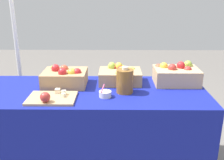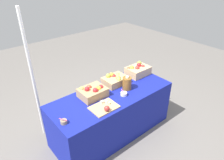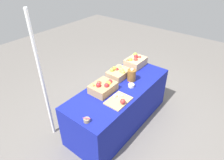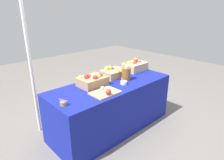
{
  "view_description": "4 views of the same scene",
  "coord_description": "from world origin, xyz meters",
  "px_view_note": "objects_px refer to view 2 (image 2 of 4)",
  "views": [
    {
      "loc": [
        0.18,
        -2.02,
        1.52
      ],
      "look_at": [
        0.16,
        0.05,
        0.81
      ],
      "focal_mm": 41.47,
      "sensor_mm": 36.0,
      "label": 1
    },
    {
      "loc": [
        -1.65,
        -1.98,
        2.45
      ],
      "look_at": [
        -0.0,
        -0.01,
        0.98
      ],
      "focal_mm": 33.44,
      "sensor_mm": 36.0,
      "label": 2
    },
    {
      "loc": [
        -2.04,
        -1.45,
        2.5
      ],
      "look_at": [
        -0.2,
        -0.0,
        0.97
      ],
      "focal_mm": 31.41,
      "sensor_mm": 36.0,
      "label": 3
    },
    {
      "loc": [
        -1.81,
        -1.94,
        1.78
      ],
      "look_at": [
        -0.02,
        -0.03,
        0.81
      ],
      "focal_mm": 31.27,
      "sensor_mm": 36.0,
      "label": 4
    }
  ],
  "objects_px": {
    "cutting_board_front": "(105,107)",
    "tent_pole": "(33,79)",
    "cider_jug": "(127,83)",
    "apple_crate_middle": "(115,80)",
    "sample_bowl_mid": "(64,122)",
    "apple_crate_right": "(92,92)",
    "sample_bowl_near": "(124,94)",
    "apple_crate_left": "(138,70)"
  },
  "relations": [
    {
      "from": "apple_crate_middle",
      "to": "sample_bowl_mid",
      "type": "height_order",
      "value": "apple_crate_middle"
    },
    {
      "from": "apple_crate_left",
      "to": "sample_bowl_mid",
      "type": "height_order",
      "value": "apple_crate_left"
    },
    {
      "from": "apple_crate_middle",
      "to": "cutting_board_front",
      "type": "relative_size",
      "value": 1.02
    },
    {
      "from": "apple_crate_left",
      "to": "cutting_board_front",
      "type": "relative_size",
      "value": 1.06
    },
    {
      "from": "apple_crate_right",
      "to": "sample_bowl_mid",
      "type": "distance_m",
      "value": 0.66
    },
    {
      "from": "apple_crate_left",
      "to": "apple_crate_right",
      "type": "relative_size",
      "value": 1.03
    },
    {
      "from": "sample_bowl_mid",
      "to": "apple_crate_right",
      "type": "bearing_deg",
      "value": 22.79
    },
    {
      "from": "apple_crate_right",
      "to": "apple_crate_left",
      "type": "bearing_deg",
      "value": 3.22
    },
    {
      "from": "apple_crate_right",
      "to": "sample_bowl_near",
      "type": "height_order",
      "value": "apple_crate_right"
    },
    {
      "from": "apple_crate_left",
      "to": "tent_pole",
      "type": "relative_size",
      "value": 0.19
    },
    {
      "from": "apple_crate_right",
      "to": "cutting_board_front",
      "type": "distance_m",
      "value": 0.35
    },
    {
      "from": "apple_crate_right",
      "to": "cutting_board_front",
      "type": "xyz_separation_m",
      "value": [
        -0.04,
        -0.34,
        -0.06
      ]
    },
    {
      "from": "sample_bowl_mid",
      "to": "tent_pole",
      "type": "relative_size",
      "value": 0.05
    },
    {
      "from": "sample_bowl_mid",
      "to": "cider_jug",
      "type": "xyz_separation_m",
      "value": [
        1.12,
        0.08,
        0.07
      ]
    },
    {
      "from": "cutting_board_front",
      "to": "cider_jug",
      "type": "bearing_deg",
      "value": 16.66
    },
    {
      "from": "tent_pole",
      "to": "sample_bowl_mid",
      "type": "bearing_deg",
      "value": -89.61
    },
    {
      "from": "apple_crate_middle",
      "to": "tent_pole",
      "type": "bearing_deg",
      "value": 155.65
    },
    {
      "from": "tent_pole",
      "to": "cider_jug",
      "type": "bearing_deg",
      "value": -33.2
    },
    {
      "from": "apple_crate_right",
      "to": "cutting_board_front",
      "type": "height_order",
      "value": "apple_crate_right"
    },
    {
      "from": "sample_bowl_mid",
      "to": "tent_pole",
      "type": "xyz_separation_m",
      "value": [
        -0.01,
        0.82,
        0.23
      ]
    },
    {
      "from": "tent_pole",
      "to": "apple_crate_middle",
      "type": "bearing_deg",
      "value": -24.35
    },
    {
      "from": "cutting_board_front",
      "to": "sample_bowl_near",
      "type": "bearing_deg",
      "value": 9.48
    },
    {
      "from": "apple_crate_left",
      "to": "sample_bowl_near",
      "type": "xyz_separation_m",
      "value": [
        -0.62,
        -0.33,
        -0.06
      ]
    },
    {
      "from": "apple_crate_middle",
      "to": "sample_bowl_mid",
      "type": "relative_size",
      "value": 3.85
    },
    {
      "from": "cider_jug",
      "to": "tent_pole",
      "type": "height_order",
      "value": "tent_pole"
    },
    {
      "from": "cutting_board_front",
      "to": "sample_bowl_mid",
      "type": "distance_m",
      "value": 0.57
    },
    {
      "from": "tent_pole",
      "to": "apple_crate_right",
      "type": "bearing_deg",
      "value": -43.11
    },
    {
      "from": "cutting_board_front",
      "to": "tent_pole",
      "type": "bearing_deg",
      "value": 121.89
    },
    {
      "from": "sample_bowl_near",
      "to": "sample_bowl_mid",
      "type": "height_order",
      "value": "sample_bowl_mid"
    },
    {
      "from": "apple_crate_middle",
      "to": "cider_jug",
      "type": "distance_m",
      "value": 0.25
    },
    {
      "from": "cider_jug",
      "to": "apple_crate_middle",
      "type": "bearing_deg",
      "value": 97.77
    },
    {
      "from": "apple_crate_right",
      "to": "cider_jug",
      "type": "xyz_separation_m",
      "value": [
        0.52,
        -0.17,
        0.02
      ]
    },
    {
      "from": "sample_bowl_near",
      "to": "apple_crate_middle",
      "type": "bearing_deg",
      "value": 70.35
    },
    {
      "from": "apple_crate_right",
      "to": "cider_jug",
      "type": "distance_m",
      "value": 0.55
    },
    {
      "from": "apple_crate_right",
      "to": "tent_pole",
      "type": "height_order",
      "value": "tent_pole"
    },
    {
      "from": "cider_jug",
      "to": "apple_crate_right",
      "type": "bearing_deg",
      "value": 161.97
    },
    {
      "from": "apple_crate_left",
      "to": "sample_bowl_mid",
      "type": "bearing_deg",
      "value": -169.02
    },
    {
      "from": "sample_bowl_mid",
      "to": "cutting_board_front",
      "type": "bearing_deg",
      "value": -8.66
    },
    {
      "from": "sample_bowl_mid",
      "to": "cider_jug",
      "type": "bearing_deg",
      "value": 4.26
    },
    {
      "from": "apple_crate_middle",
      "to": "sample_bowl_mid",
      "type": "distance_m",
      "value": 1.14
    },
    {
      "from": "apple_crate_left",
      "to": "apple_crate_right",
      "type": "xyz_separation_m",
      "value": [
        -0.99,
        -0.06,
        -0.01
      ]
    },
    {
      "from": "sample_bowl_near",
      "to": "tent_pole",
      "type": "bearing_deg",
      "value": 139.21
    }
  ]
}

